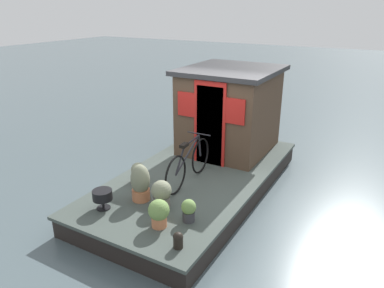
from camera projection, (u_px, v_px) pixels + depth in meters
ground_plane at (197, 191)px, 7.59m from camera, size 60.00×60.00×0.00m
houseboat_deck at (197, 182)px, 7.51m from camera, size 5.32×2.62×0.42m
houseboat_cabin at (230, 109)px, 8.34m from camera, size 2.19×2.03×1.92m
bicycle at (189, 163)px, 6.90m from camera, size 1.74×0.50×0.88m
potted_plant_sage at (161, 194)px, 6.06m from camera, size 0.34×0.34×0.50m
potted_plant_ivy at (189, 210)px, 5.71m from camera, size 0.23×0.23×0.38m
potted_plant_fern at (159, 212)px, 5.55m from camera, size 0.33×0.33×0.46m
potted_plant_basil at (138, 173)px, 6.90m from camera, size 0.26×0.26×0.44m
potted_plant_geranium at (140, 183)px, 6.30m from camera, size 0.34×0.34×0.67m
charcoal_grill at (102, 196)px, 6.05m from camera, size 0.33×0.33×0.34m
mooring_bollard at (178, 240)px, 5.10m from camera, size 0.15×0.15×0.25m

